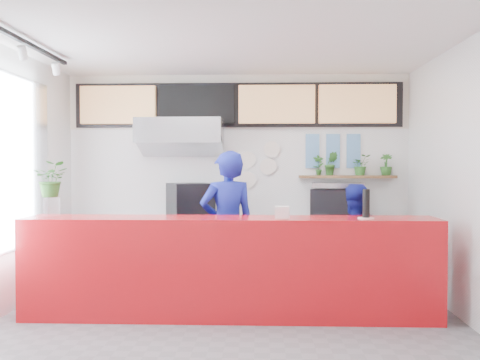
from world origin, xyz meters
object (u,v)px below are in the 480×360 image
at_px(service_counter, 230,267).
at_px(panini_oven, 190,201).
at_px(pepper_mill, 366,203).
at_px(staff_center, 227,227).
at_px(espresso_machine, 337,204).
at_px(staff_right, 353,244).

bearing_deg(service_counter, panini_oven, 110.40).
bearing_deg(pepper_mill, staff_center, 154.78).
bearing_deg(pepper_mill, service_counter, 176.24).
height_order(panini_oven, espresso_machine, panini_oven).
height_order(service_counter, espresso_machine, espresso_machine).
bearing_deg(staff_center, staff_right, 163.33).
bearing_deg(pepper_mill, staff_right, 90.55).
bearing_deg(panini_oven, espresso_machine, -24.86).
xyz_separation_m(service_counter, panini_oven, (-0.67, 1.80, 0.60)).
bearing_deg(panini_oven, staff_right, -53.69).
bearing_deg(service_counter, pepper_mill, -3.76).
bearing_deg(staff_right, pepper_mill, 86.03).
distance_m(espresso_machine, staff_center, 1.91).
bearing_deg(pepper_mill, espresso_machine, 90.83).
height_order(service_counter, pepper_mill, pepper_mill).
height_order(service_counter, panini_oven, panini_oven).
distance_m(staff_center, staff_right, 1.53).
xyz_separation_m(service_counter, staff_center, (-0.06, 0.62, 0.37)).
relative_size(service_counter, espresso_machine, 6.72).
xyz_separation_m(service_counter, espresso_machine, (1.43, 1.80, 0.57)).
distance_m(service_counter, pepper_mill, 1.63).
height_order(staff_center, pepper_mill, staff_center).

